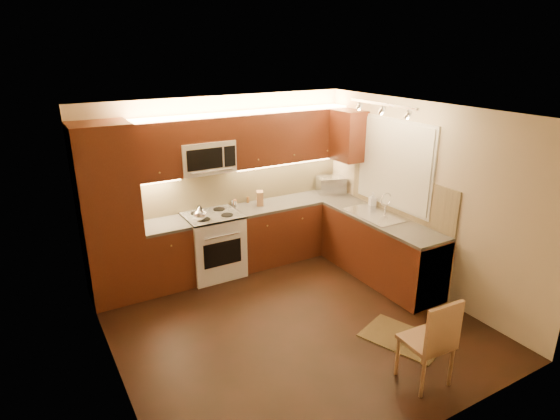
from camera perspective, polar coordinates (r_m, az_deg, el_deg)
floor at (r=5.80m, az=1.48°, el=-13.57°), size 4.00×4.00×0.01m
ceiling at (r=4.91m, az=1.74°, el=11.68°), size 4.00×4.00×0.01m
wall_back at (r=6.92m, az=-7.13°, el=3.26°), size 4.00×0.01×2.50m
wall_front at (r=3.85m, az=17.74°, el=-11.42°), size 4.00×0.01×2.50m
wall_left at (r=4.59m, az=-20.32°, el=-6.49°), size 0.01×4.00×2.50m
wall_right at (r=6.45m, az=16.92°, el=1.34°), size 0.01×4.00×2.50m
pantry at (r=6.24m, az=-20.00°, el=-0.58°), size 0.70×0.60×2.30m
base_cab_back_left at (r=6.63m, az=-13.69°, el=-5.46°), size 0.62×0.60×0.86m
counter_back_left at (r=6.46m, az=-14.01°, el=-1.84°), size 0.62×0.60×0.04m
base_cab_back_right at (r=7.38m, az=1.50°, el=-2.26°), size 1.92×0.60×0.86m
counter_back_right at (r=7.23m, az=1.53°, el=1.05°), size 1.92×0.60×0.04m
base_cab_right at (r=6.80m, az=12.06°, el=-4.70°), size 0.60×2.00×0.86m
counter_right at (r=6.63m, az=12.33°, el=-1.14°), size 0.60×2.00×0.04m
dishwasher at (r=6.35m, az=16.27°, el=-6.86°), size 0.58×0.60×0.84m
backsplash_back at (r=7.06m, az=-4.47°, el=3.27°), size 3.30×0.02×0.60m
backsplash_right at (r=6.72m, az=14.37°, el=1.86°), size 0.02×2.00×0.60m
upper_cab_back_left at (r=6.30m, az=-15.08°, el=6.99°), size 0.62×0.35×0.75m
upper_cab_back_right at (r=7.08m, az=1.07°, el=8.99°), size 1.92×0.35×0.75m
upper_cab_bridge at (r=6.46m, az=-9.29°, el=9.70°), size 0.76×0.35×0.31m
upper_cab_right_corner at (r=7.18m, az=8.29°, el=8.94°), size 0.35×0.50×0.75m
stove at (r=6.80m, az=-8.09°, el=-4.18°), size 0.76×0.65×0.92m
microwave at (r=6.52m, az=-9.07°, el=6.44°), size 0.76×0.38×0.44m
window_frame at (r=6.71m, az=13.74°, el=5.45°), size 0.03×1.44×1.24m
window_blinds at (r=6.70m, az=13.61°, el=5.43°), size 0.02×1.36×1.16m
sink at (r=6.70m, az=11.54°, el=0.00°), size 0.52×0.86×0.15m
faucet at (r=6.79m, az=12.73°, el=0.85°), size 0.20×0.04×0.30m
track_light_bar at (r=6.16m, az=12.34°, el=12.48°), size 0.04×1.20×0.03m
kettle at (r=6.39m, az=-9.68°, el=-0.34°), size 0.20×0.20×0.21m
toaster_oven at (r=7.61m, az=6.19°, el=3.08°), size 0.51×0.44×0.26m
knife_block at (r=6.98m, az=-2.45°, el=1.45°), size 0.15×0.18×0.21m
spice_jar_a at (r=7.01m, az=-5.78°, el=0.92°), size 0.05×0.05×0.09m
spice_jar_b at (r=7.11m, az=-3.91°, el=1.25°), size 0.05×0.05×0.09m
spice_jar_c at (r=6.93m, az=-5.45°, el=0.70°), size 0.06×0.06×0.09m
spice_jar_d at (r=7.01m, az=-5.49°, el=0.90°), size 0.05×0.05×0.09m
soap_bottle at (r=7.06m, az=11.17°, el=1.27°), size 0.11×0.12×0.20m
rug at (r=5.71m, az=14.64°, el=-14.83°), size 0.84×1.01×0.01m
dining_chair at (r=4.92m, az=17.35°, el=-14.73°), size 0.44×0.44×0.95m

